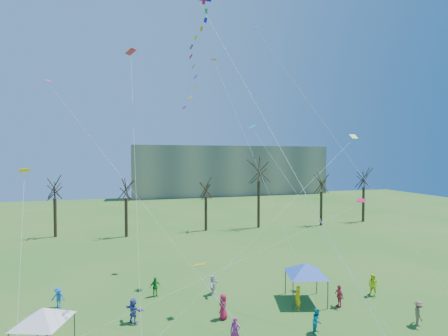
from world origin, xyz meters
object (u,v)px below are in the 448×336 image
object	(u,v)px
distant_building	(230,170)
canopy_tent_blue	(306,269)
canopy_tent_white	(43,315)
big_box_kite	(200,55)

from	to	relation	value
distant_building	canopy_tent_blue	bearing A→B (deg)	-101.90
distant_building	canopy_tent_blue	distance (m)	74.02
distant_building	canopy_tent_white	xyz separation A→B (m)	(-33.64, -74.26, -5.14)
big_box_kite	canopy_tent_white	world-z (taller)	big_box_kite
distant_building	big_box_kite	world-z (taller)	big_box_kite
big_box_kite	canopy_tent_blue	distance (m)	18.25
distant_building	big_box_kite	size ratio (longest dim) A/B	2.34
distant_building	canopy_tent_blue	world-z (taller)	distant_building
big_box_kite	canopy_tent_blue	world-z (taller)	big_box_kite
big_box_kite	canopy_tent_white	size ratio (longest dim) A/B	7.28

